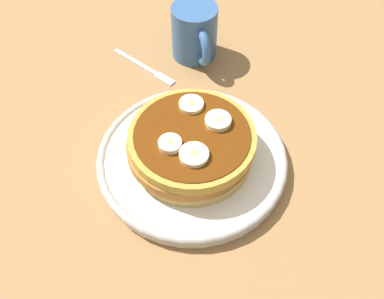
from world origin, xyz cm
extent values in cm
cube|color=olive|center=(0.00, 0.00, -1.50)|extent=(140.00, 140.00, 3.00)
cylinder|color=silver|center=(0.00, 0.00, 0.86)|extent=(24.91, 24.91, 1.71)
torus|color=#A19E96|center=(0.00, 0.00, 1.46)|extent=(25.36, 25.36, 1.20)
cylinder|color=tan|center=(-0.31, 0.46, 2.45)|extent=(15.77, 15.77, 1.49)
cylinder|color=#A2692D|center=(0.21, -0.54, 3.94)|extent=(15.76, 15.76, 1.49)
cylinder|color=#B18B37|center=(0.33, -0.37, 5.43)|extent=(16.19, 16.19, 1.49)
cylinder|color=#592B0A|center=(0.00, 0.00, 6.25)|extent=(14.69, 14.69, 0.16)
cylinder|color=#FCF1B8|center=(-4.58, 1.29, 6.53)|extent=(3.26, 3.26, 0.72)
cylinder|color=tan|center=(-4.58, 1.29, 6.93)|extent=(0.91, 0.91, 0.08)
cylinder|color=#F8E2BF|center=(1.07, -3.09, 6.63)|extent=(2.89, 2.89, 0.92)
cylinder|color=tan|center=(1.07, -3.09, 7.13)|extent=(0.81, 0.81, 0.08)
cylinder|color=#F7EFB8|center=(3.43, -0.80, 6.56)|extent=(3.58, 3.58, 0.79)
cylinder|color=tan|center=(3.43, -0.80, 7.00)|extent=(1.00, 1.00, 0.08)
cylinder|color=#F6F3B5|center=(-0.80, 3.67, 6.61)|extent=(3.34, 3.34, 0.89)
cylinder|color=tan|center=(-0.80, 3.67, 7.10)|extent=(0.93, 0.93, 0.08)
cylinder|color=#33598C|center=(-21.93, 7.04, 4.36)|extent=(7.38, 7.38, 8.72)
cylinder|color=black|center=(-21.93, 7.04, 7.85)|extent=(6.27, 6.27, 0.52)
torus|color=#33598C|center=(-18.05, 7.04, 4.36)|extent=(6.21, 1.33, 6.21)
cube|color=silver|center=(-22.53, -2.97, 0.25)|extent=(8.31, 5.82, 0.50)
cube|color=silver|center=(-17.10, 0.62, 0.25)|extent=(3.61, 2.98, 0.50)
camera|label=1|loc=(32.39, -9.82, 46.69)|focal=39.77mm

